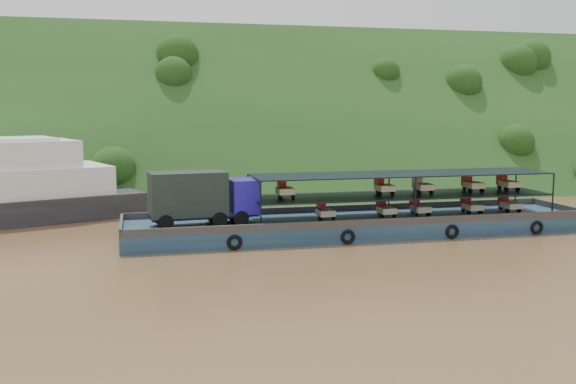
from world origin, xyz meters
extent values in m
plane|color=brown|center=(0.00, 0.00, 0.00)|extent=(160.00, 160.00, 0.00)
cube|color=#153212|center=(0.00, 36.00, 0.00)|extent=(140.00, 39.60, 39.60)
cube|color=#132D45|center=(3.16, 1.75, 0.60)|extent=(35.00, 7.00, 1.20)
cube|color=#592D19|center=(3.16, 5.15, 1.45)|extent=(35.00, 0.20, 0.50)
cube|color=#592D19|center=(3.16, -1.65, 1.45)|extent=(35.00, 0.20, 0.50)
cube|color=#592D19|center=(20.56, 1.75, 1.45)|extent=(0.20, 7.00, 0.50)
cube|color=#592D19|center=(-14.24, 1.75, 1.45)|extent=(0.20, 7.00, 0.50)
torus|color=black|center=(-6.84, -1.80, 0.55)|extent=(1.06, 0.26, 1.06)
torus|color=black|center=(1.16, -1.80, 0.55)|extent=(1.06, 0.26, 1.06)
torus|color=black|center=(9.16, -1.80, 0.55)|extent=(1.06, 0.26, 1.06)
torus|color=black|center=(16.16, -1.80, 0.55)|extent=(1.06, 0.26, 1.06)
cylinder|color=black|center=(-11.27, 0.12, 1.75)|extent=(1.13, 0.49, 1.10)
cylinder|color=black|center=(-11.49, 2.42, 1.75)|extent=(1.13, 0.49, 1.10)
cylinder|color=black|center=(-7.54, 0.48, 1.75)|extent=(1.13, 0.49, 1.10)
cylinder|color=black|center=(-7.76, 2.78, 1.75)|extent=(1.13, 0.49, 1.10)
cylinder|color=black|center=(-6.00, 0.63, 1.75)|extent=(1.13, 0.49, 1.10)
cylinder|color=black|center=(-6.23, 2.93, 1.75)|extent=(1.13, 0.49, 1.10)
cube|color=black|center=(-8.53, 1.55, 1.92)|extent=(7.69, 3.13, 0.22)
cube|color=#21169C|center=(-5.68, 1.82, 3.18)|extent=(2.12, 2.81, 2.42)
cube|color=black|center=(-4.75, 1.91, 3.62)|extent=(0.28, 2.20, 0.99)
cube|color=black|center=(-9.62, 1.44, 3.51)|extent=(5.52, 3.14, 3.08)
cube|color=black|center=(6.66, 1.75, 2.86)|extent=(23.00, 5.00, 0.12)
cube|color=black|center=(6.66, 1.75, 4.50)|extent=(23.00, 5.00, 0.08)
cylinder|color=black|center=(-4.84, -0.75, 2.85)|extent=(0.12, 0.12, 3.30)
cylinder|color=black|center=(-4.84, 4.25, 2.85)|extent=(0.12, 0.12, 3.30)
cylinder|color=black|center=(6.66, -0.75, 2.85)|extent=(0.12, 0.12, 3.30)
cylinder|color=black|center=(6.66, 4.25, 2.85)|extent=(0.12, 0.12, 3.30)
cylinder|color=black|center=(18.16, -0.75, 2.85)|extent=(0.12, 0.12, 3.30)
cylinder|color=black|center=(18.16, 4.25, 2.85)|extent=(0.12, 0.12, 3.30)
cylinder|color=black|center=(0.46, 2.80, 1.46)|extent=(0.12, 0.52, 0.52)
cylinder|color=black|center=(-0.04, 1.00, 1.46)|extent=(0.14, 0.52, 0.52)
cylinder|color=black|center=(0.96, 1.00, 1.46)|extent=(0.14, 0.52, 0.52)
cube|color=beige|center=(0.46, 1.35, 1.80)|extent=(1.15, 1.50, 0.44)
cube|color=red|center=(0.46, 2.50, 1.98)|extent=(0.55, 0.80, 0.80)
cube|color=red|center=(0.46, 2.30, 2.48)|extent=(0.50, 0.10, 0.10)
cylinder|color=black|center=(5.31, 2.80, 1.46)|extent=(0.12, 0.52, 0.52)
cylinder|color=black|center=(4.81, 1.00, 1.46)|extent=(0.14, 0.52, 0.52)
cylinder|color=black|center=(5.81, 1.00, 1.46)|extent=(0.14, 0.52, 0.52)
cube|color=beige|center=(5.31, 1.35, 1.80)|extent=(1.15, 1.50, 0.44)
cube|color=#AA0B15|center=(5.31, 2.50, 1.98)|extent=(0.55, 0.80, 0.80)
cube|color=#AA0B15|center=(5.31, 2.30, 2.48)|extent=(0.50, 0.10, 0.10)
cylinder|color=black|center=(8.11, 2.80, 1.46)|extent=(0.12, 0.52, 0.52)
cylinder|color=black|center=(7.61, 1.00, 1.46)|extent=(0.14, 0.52, 0.52)
cylinder|color=black|center=(8.61, 1.00, 1.46)|extent=(0.14, 0.52, 0.52)
cube|color=beige|center=(8.11, 1.35, 1.80)|extent=(1.15, 1.50, 0.44)
cube|color=red|center=(8.11, 2.50, 1.98)|extent=(0.55, 0.80, 0.80)
cube|color=red|center=(8.11, 2.30, 2.48)|extent=(0.50, 0.10, 0.10)
cylinder|color=black|center=(12.54, 2.80, 1.46)|extent=(0.12, 0.52, 0.52)
cylinder|color=black|center=(12.04, 1.00, 1.46)|extent=(0.14, 0.52, 0.52)
cylinder|color=black|center=(13.04, 1.00, 1.46)|extent=(0.14, 0.52, 0.52)
cube|color=beige|center=(12.54, 1.35, 1.80)|extent=(1.15, 1.50, 0.44)
cube|color=#AB0B0B|center=(12.54, 2.50, 1.98)|extent=(0.55, 0.80, 0.80)
cube|color=#AB0B0B|center=(12.54, 2.30, 2.48)|extent=(0.50, 0.10, 0.10)
cylinder|color=black|center=(15.92, 2.80, 1.46)|extent=(0.12, 0.52, 0.52)
cylinder|color=black|center=(15.42, 1.00, 1.46)|extent=(0.14, 0.52, 0.52)
cylinder|color=black|center=(16.42, 1.00, 1.46)|extent=(0.14, 0.52, 0.52)
cube|color=beige|center=(15.92, 1.35, 1.80)|extent=(1.15, 1.50, 0.44)
cube|color=red|center=(15.92, 2.50, 1.98)|extent=(0.55, 0.80, 0.80)
cube|color=red|center=(15.92, 2.30, 2.48)|extent=(0.50, 0.10, 0.10)
cylinder|color=black|center=(-2.60, 2.80, 3.18)|extent=(0.12, 0.52, 0.52)
cylinder|color=black|center=(-3.10, 1.00, 3.18)|extent=(0.14, 0.52, 0.52)
cylinder|color=black|center=(-2.10, 1.00, 3.18)|extent=(0.14, 0.52, 0.52)
cube|color=#CCBB90|center=(-2.60, 1.35, 3.52)|extent=(1.15, 1.50, 0.44)
cube|color=red|center=(-2.60, 2.50, 3.70)|extent=(0.55, 0.80, 0.80)
cube|color=red|center=(-2.60, 2.30, 4.20)|extent=(0.50, 0.10, 0.10)
cylinder|color=black|center=(5.11, 2.80, 3.18)|extent=(0.12, 0.52, 0.52)
cylinder|color=black|center=(4.61, 1.00, 3.18)|extent=(0.14, 0.52, 0.52)
cylinder|color=black|center=(5.61, 1.00, 3.18)|extent=(0.14, 0.52, 0.52)
cube|color=#C2BC89|center=(5.11, 1.35, 3.52)|extent=(1.15, 1.50, 0.44)
cube|color=red|center=(5.11, 2.50, 3.70)|extent=(0.55, 0.80, 0.80)
cube|color=red|center=(5.11, 2.30, 4.20)|extent=(0.50, 0.10, 0.10)
cylinder|color=black|center=(8.30, 2.80, 3.18)|extent=(0.12, 0.52, 0.52)
cylinder|color=black|center=(7.80, 1.00, 3.18)|extent=(0.14, 0.52, 0.52)
cylinder|color=black|center=(8.80, 1.00, 3.18)|extent=(0.14, 0.52, 0.52)
cube|color=#C6B38C|center=(8.30, 1.35, 3.52)|extent=(1.15, 1.50, 0.44)
cube|color=tan|center=(8.30, 2.50, 3.70)|extent=(0.55, 0.80, 0.80)
cube|color=tan|center=(8.30, 2.30, 4.20)|extent=(0.50, 0.10, 0.10)
cylinder|color=black|center=(12.57, 2.80, 3.18)|extent=(0.12, 0.52, 0.52)
cylinder|color=black|center=(12.07, 1.00, 3.18)|extent=(0.14, 0.52, 0.52)
cylinder|color=black|center=(13.07, 1.00, 3.18)|extent=(0.14, 0.52, 0.52)
cube|color=tan|center=(12.57, 1.35, 3.52)|extent=(1.15, 1.50, 0.44)
cube|color=#B20C0B|center=(12.57, 2.50, 3.70)|extent=(0.55, 0.80, 0.80)
cube|color=#B20C0B|center=(12.57, 2.30, 4.20)|extent=(0.50, 0.10, 0.10)
cylinder|color=black|center=(15.72, 2.80, 3.18)|extent=(0.12, 0.52, 0.52)
cylinder|color=black|center=(15.22, 1.00, 3.18)|extent=(0.14, 0.52, 0.52)
cylinder|color=black|center=(16.22, 1.00, 3.18)|extent=(0.14, 0.52, 0.52)
cube|color=beige|center=(15.72, 1.35, 3.52)|extent=(1.15, 1.50, 0.44)
cube|color=red|center=(15.72, 2.50, 3.70)|extent=(0.55, 0.80, 0.80)
cube|color=red|center=(15.72, 2.30, 4.20)|extent=(0.50, 0.10, 0.10)
camera|label=1|loc=(-13.21, -43.63, 9.47)|focal=40.00mm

